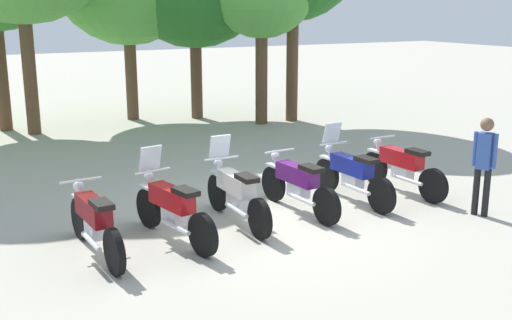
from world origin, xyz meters
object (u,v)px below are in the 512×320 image
motorcycle_0 (94,221)px  motorcycle_3 (298,184)px  motorcycle_4 (351,174)px  motorcycle_2 (236,192)px  person_0 (484,159)px  motorcycle_5 (402,167)px  motorcycle_1 (172,208)px

motorcycle_0 → motorcycle_3: size_ratio=1.00×
motorcycle_3 → motorcycle_4: (1.18, 0.07, 0.01)m
motorcycle_2 → person_0: (3.84, -1.59, 0.47)m
motorcycle_2 → motorcycle_5: motorcycle_2 is taller
motorcycle_1 → motorcycle_2: bearing=-89.2°
motorcycle_5 → motorcycle_3: bearing=88.3°
motorcycle_2 → motorcycle_4: size_ratio=1.00×
motorcycle_3 → motorcycle_5: size_ratio=1.00×
motorcycle_1 → motorcycle_3: 2.39m
motorcycle_0 → motorcycle_3: same height
motorcycle_1 → motorcycle_4: 3.57m
person_0 → motorcycle_5: bearing=-106.5°
motorcycle_3 → motorcycle_5: same height
motorcycle_3 → motorcycle_1: bearing=91.9°
motorcycle_3 → motorcycle_5: 2.37m
motorcycle_0 → motorcycle_5: size_ratio=1.00×
motorcycle_2 → person_0: 4.18m
motorcycle_4 → motorcycle_2: bearing=89.1°
motorcycle_3 → person_0: (2.66, -1.60, 0.48)m
motorcycle_0 → motorcycle_2: motorcycle_2 is taller
motorcycle_1 → motorcycle_4: size_ratio=0.99×
motorcycle_4 → person_0: 2.28m
motorcycle_4 → person_0: (1.47, -1.67, 0.47)m
motorcycle_4 → person_0: bearing=-141.4°
motorcycle_0 → motorcycle_2: size_ratio=1.00×
motorcycle_1 → person_0: 5.23m
motorcycle_1 → motorcycle_5: size_ratio=0.99×
motorcycle_0 → motorcycle_2: 2.39m
person_0 → motorcycle_3: bearing=-57.3°
motorcycle_2 → motorcycle_1: bearing=101.7°
motorcycle_1 → motorcycle_2: (1.19, 0.25, 0.00)m
motorcycle_1 → person_0: (5.03, -1.34, 0.47)m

